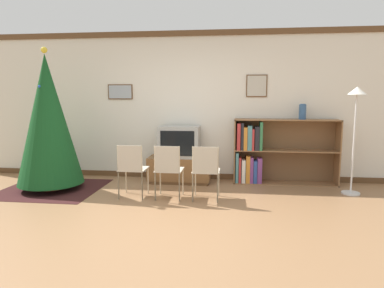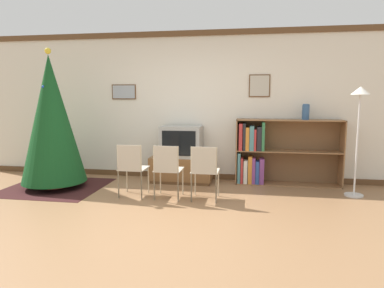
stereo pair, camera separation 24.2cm
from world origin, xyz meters
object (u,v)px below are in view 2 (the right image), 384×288
object	(u,v)px
television	(182,142)
bookshelf	(268,153)
standing_lamp	(359,113)
christmas_tree	(52,120)
folding_chair_left	(132,167)
folding_chair_right	(205,169)
folding_chair_center	(167,168)
vase	(306,112)
tv_console	(182,169)

from	to	relation	value
television	bookshelf	size ratio (longest dim) A/B	0.40
television	standing_lamp	xyz separation A→B (m)	(2.81, -0.45, 0.56)
christmas_tree	standing_lamp	size ratio (longest dim) A/B	1.37
christmas_tree	bookshelf	distance (m)	3.71
folding_chair_left	bookshelf	bearing A→B (deg)	29.55
folding_chair_right	bookshelf	xyz separation A→B (m)	(0.97, 1.18, 0.08)
folding_chair_left	folding_chair_right	distance (m)	1.11
bookshelf	standing_lamp	xyz separation A→B (m)	(1.29, -0.55, 0.73)
bookshelf	folding_chair_left	bearing A→B (deg)	-150.45
christmas_tree	folding_chair_left	world-z (taller)	christmas_tree
folding_chair_left	folding_chair_center	distance (m)	0.56
folding_chair_left	christmas_tree	bearing A→B (deg)	167.49
christmas_tree	folding_chair_center	world-z (taller)	christmas_tree
christmas_tree	television	xyz separation A→B (m)	(2.03, 0.75, -0.42)
vase	standing_lamp	bearing A→B (deg)	-39.35
tv_console	folding_chair_center	world-z (taller)	folding_chair_center
tv_console	television	distance (m)	0.50
standing_lamp	television	bearing A→B (deg)	170.88
tv_console	vase	bearing A→B (deg)	2.89
folding_chair_right	bookshelf	size ratio (longest dim) A/B	0.46
folding_chair_right	vase	world-z (taller)	vase
folding_chair_center	standing_lamp	world-z (taller)	standing_lamp
tv_console	folding_chair_right	world-z (taller)	folding_chair_right
christmas_tree	bookshelf	xyz separation A→B (m)	(3.56, 0.85, -0.60)
television	bookshelf	bearing A→B (deg)	3.75
vase	folding_chair_left	bearing A→B (deg)	-156.07
tv_console	bookshelf	world-z (taller)	bookshelf
television	christmas_tree	bearing A→B (deg)	-159.71
tv_console	folding_chair_center	distance (m)	1.11
folding_chair_center	bookshelf	world-z (taller)	bookshelf
christmas_tree	folding_chair_left	bearing A→B (deg)	-12.51
tv_console	folding_chair_right	bearing A→B (deg)	-62.76
television	folding_chair_left	size ratio (longest dim) A/B	0.87
bookshelf	vase	bearing A→B (deg)	0.95
tv_console	vase	size ratio (longest dim) A/B	4.13
folding_chair_right	vase	bearing A→B (deg)	37.20
folding_chair_center	vase	size ratio (longest dim) A/B	3.08
christmas_tree	folding_chair_right	distance (m)	2.70
television	folding_chair_center	distance (m)	1.11
christmas_tree	vase	bearing A→B (deg)	11.71
tv_console	folding_chair_left	size ratio (longest dim) A/B	1.34
folding_chair_center	vase	world-z (taller)	vase
christmas_tree	bookshelf	world-z (taller)	christmas_tree
television	folding_chair_center	world-z (taller)	television
bookshelf	standing_lamp	size ratio (longest dim) A/B	1.06
vase	television	bearing A→B (deg)	-177.04
television	folding_chair_right	xyz separation A→B (m)	(0.56, -1.08, -0.26)
television	standing_lamp	distance (m)	2.90
christmas_tree	standing_lamp	distance (m)	4.86
folding_chair_right	vase	distance (m)	2.13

